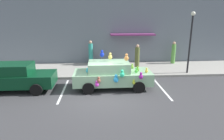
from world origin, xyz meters
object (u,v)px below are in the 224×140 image
at_px(teddy_bear_on_sidewalk, 119,68).
at_px(pedestrian_walking_past, 137,57).
at_px(street_lamp_post, 191,37).
at_px(plush_covered_car, 112,75).
at_px(parked_sedan_behind, 15,77).
at_px(pedestrian_near_shopfront, 173,53).
at_px(pedestrian_by_lamp, 91,53).

distance_m(teddy_bear_on_sidewalk, pedestrian_walking_past, 2.06).
bearing_deg(street_lamp_post, pedestrian_walking_past, 157.14).
xyz_separation_m(plush_covered_car, street_lamp_post, (5.50, 2.23, 1.88)).
height_order(plush_covered_car, parked_sedan_behind, plush_covered_car).
height_order(parked_sedan_behind, pedestrian_walking_past, pedestrian_walking_past).
distance_m(plush_covered_car, pedestrian_near_shopfront, 7.49).
xyz_separation_m(pedestrian_near_shopfront, pedestrian_walking_past, (-3.34, -1.43, -0.00)).
bearing_deg(pedestrian_by_lamp, pedestrian_near_shopfront, -0.83).
xyz_separation_m(teddy_bear_on_sidewalk, pedestrian_near_shopfront, (4.85, 2.75, 0.48)).
bearing_deg(teddy_bear_on_sidewalk, pedestrian_walking_past, 41.07).
relative_size(parked_sedan_behind, street_lamp_post, 1.00).
distance_m(teddy_bear_on_sidewalk, pedestrian_by_lamp, 3.54).
bearing_deg(plush_covered_car, pedestrian_walking_past, 59.17).
bearing_deg(teddy_bear_on_sidewalk, street_lamp_post, -1.08).
height_order(plush_covered_car, pedestrian_walking_past, plush_covered_car).
bearing_deg(street_lamp_post, plush_covered_car, -157.96).
bearing_deg(parked_sedan_behind, teddy_bear_on_sidewalk, 21.35).
bearing_deg(pedestrian_walking_past, parked_sedan_behind, -154.04).
bearing_deg(plush_covered_car, parked_sedan_behind, -179.54).
relative_size(parked_sedan_behind, pedestrian_walking_past, 2.28).
relative_size(plush_covered_car, pedestrian_near_shopfront, 2.43).
xyz_separation_m(plush_covered_car, pedestrian_near_shopfront, (5.51, 5.07, 0.21)).
relative_size(teddy_bear_on_sidewalk, street_lamp_post, 0.19).
bearing_deg(plush_covered_car, pedestrian_by_lamp, 104.86).
bearing_deg(pedestrian_by_lamp, street_lamp_post, -23.14).
relative_size(teddy_bear_on_sidewalk, pedestrian_walking_past, 0.44).
distance_m(parked_sedan_behind, pedestrian_walking_past, 8.40).
xyz_separation_m(parked_sedan_behind, pedestrian_by_lamp, (4.01, 5.21, 0.28)).
bearing_deg(pedestrian_near_shopfront, street_lamp_post, -90.09).
height_order(plush_covered_car, pedestrian_near_shopfront, plush_covered_car).
xyz_separation_m(plush_covered_car, parked_sedan_behind, (-5.38, -0.04, -0.01)).
bearing_deg(parked_sedan_behind, pedestrian_by_lamp, 52.39).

